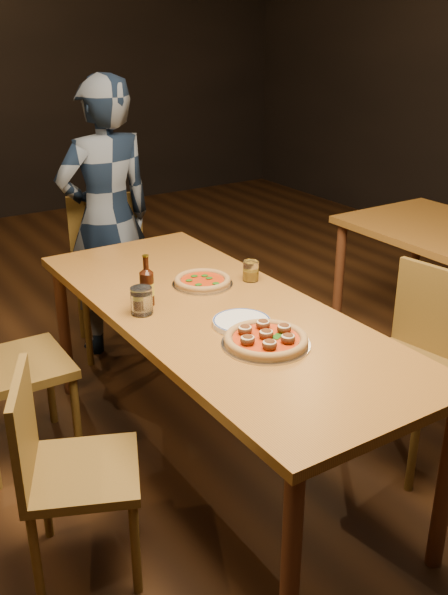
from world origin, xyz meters
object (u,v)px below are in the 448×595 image
chair_main_e (407,367)px  pizza_margherita (202,281)px  chair_end (113,274)px  plate_stack (242,323)px  table_main (217,325)px  amber_glass (251,271)px  chair_main_sw (16,364)px  beer_bottle (147,288)px  chair_main_nw (83,471)px  pizza_meatball (266,339)px  diner (107,219)px  water_glass (142,301)px

chair_main_e → pizza_margherita: bearing=-145.3°
chair_end → plate_stack: chair_end is taller
table_main → chair_main_e: bearing=-28.7°
table_main → amber_glass: bearing=32.6°
chair_main_sw → chair_end: bearing=-45.2°
pizza_margherita → plate_stack: 0.45m
chair_main_sw → beer_bottle: bearing=-123.5°
chair_main_nw → plate_stack: chair_main_nw is taller
chair_main_nw → pizza_margherita: chair_main_nw is taller
chair_end → pizza_meatball: size_ratio=2.86×
chair_end → chair_main_nw: bearing=-102.0°
table_main → chair_main_sw: 0.90m
amber_glass → diner: bearing=100.3°
chair_main_nw → diner: diner is taller
pizza_margherita → amber_glass: size_ratio=3.00×
chair_end → water_glass: size_ratio=8.45×
plate_stack → chair_end: bearing=86.1°
chair_main_sw → chair_main_e: bearing=-122.0°
water_glass → amber_glass: size_ratio=1.23×
beer_bottle → amber_glass: bearing=-0.5°
chair_main_nw → pizza_margherita: 1.02m
beer_bottle → pizza_margherita: bearing=12.5°
plate_stack → diner: 1.50m
chair_main_nw → plate_stack: (0.71, 0.08, 0.35)m
chair_main_nw → pizza_meatball: (0.69, -0.11, 0.36)m
chair_main_e → diner: 1.86m
plate_stack → beer_bottle: bearing=119.9°
chair_main_e → chair_end: bearing=-168.8°
chair_end → pizza_margherita: size_ratio=3.46×
chair_main_e → plate_stack: size_ratio=3.98×
diner → pizza_margherita: bearing=86.5°
chair_main_nw → pizza_margherita: size_ratio=3.02×
chair_end → pizza_margherita: (-0.01, -1.03, 0.30)m
pizza_margherita → beer_bottle: size_ratio=1.28×
chair_main_sw → amber_glass: size_ratio=10.20×
beer_bottle → diner: bearing=74.5°
table_main → pizza_meatball: pizza_meatball is taller
plate_stack → water_glass: size_ratio=2.03×
chair_main_sw → amber_glass: chair_main_sw is taller
amber_glass → beer_bottle: bearing=179.5°
chair_main_nw → chair_end: chair_end is taller
pizza_margherita → beer_bottle: beer_bottle is taller
chair_main_nw → chair_main_sw: chair_main_sw is taller
chair_main_e → diner: diner is taller
pizza_meatball → pizza_margherita: (0.11, 0.63, -0.01)m
chair_end → water_glass: chair_end is taller
chair_main_nw → chair_main_e: (1.44, -0.14, 0.04)m
pizza_margherita → chair_end: bearing=89.5°
chair_end → plate_stack: (-0.10, -1.47, 0.29)m
chair_main_e → pizza_margherita: size_ratio=3.31×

